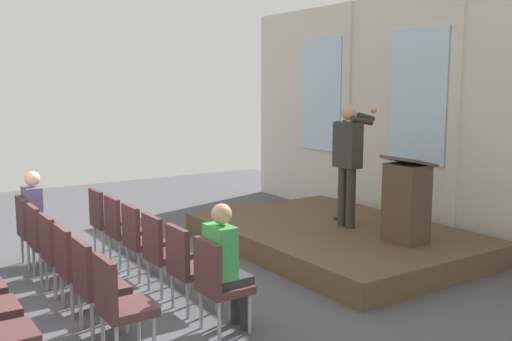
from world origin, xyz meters
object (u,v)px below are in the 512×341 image
chair_r0_c4 (187,263)px  chair_r1_c0 (31,226)px  chair_r0_c5 (218,280)px  chair_r1_c5 (118,301)px  audience_r1_c0 (37,213)px  lectern (406,201)px  mic_stand (343,198)px  chair_r1_c3 (74,263)px  chair_r1_c4 (94,280)px  chair_r0_c0 (104,217)px  chair_r1_c2 (58,249)px  chair_r1_c1 (44,237)px  audience_r0_c5 (225,261)px  chair_r0_c1 (121,226)px  chair_r0_c2 (140,237)px  speaker (348,157)px  chair_r0_c3 (162,249)px

chair_r0_c4 → chair_r1_c0: same height
chair_r0_c5 → chair_r1_c5: same height
audience_r1_c0 → lectern: bearing=55.8°
mic_stand → chair_r1_c3: 4.43m
chair_r1_c5 → chair_r1_c4: bearing=180.0°
chair_r0_c0 → chair_r1_c2: size_ratio=1.00×
chair_r1_c0 → chair_r1_c1: bearing=0.0°
audience_r0_c5 → chair_r1_c2: bearing=-151.0°
chair_r0_c5 → chair_r1_c0: 3.40m
chair_r1_c3 → chair_r1_c4: same height
chair_r0_c1 → audience_r0_c5: audience_r0_c5 is taller
audience_r0_c5 → chair_r1_c1: size_ratio=1.36×
audience_r0_c5 → chair_r1_c5: (0.00, -1.08, -0.18)m
mic_stand → chair_r1_c2: bearing=-89.7°
chair_r0_c0 → chair_r0_c4: (2.60, 0.00, 0.00)m
chair_r0_c5 → audience_r1_c0: bearing=-164.3°
chair_r0_c4 → audience_r1_c0: size_ratio=0.74×
mic_stand → audience_r0_c5: 3.84m
chair_r1_c3 → chair_r1_c4: 0.65m
chair_r1_c4 → chair_r1_c3: bearing=180.0°
lectern → chair_r1_c0: 5.01m
chair_r0_c2 → chair_r1_c4: size_ratio=1.00×
speaker → mic_stand: (-0.40, 0.28, -0.71)m
chair_r0_c0 → chair_r1_c4: (2.60, -1.00, 0.00)m
speaker → chair_r0_c4: (0.92, -3.10, -0.83)m
mic_stand → audience_r1_c0: (-1.28, -4.30, 0.05)m
audience_r1_c0 → chair_r1_c1: (0.65, -0.08, -0.18)m
chair_r0_c3 → audience_r0_c5: size_ratio=0.73×
chair_r0_c5 → chair_r1_c5: 1.00m
chair_r0_c2 → chair_r1_c0: bearing=-142.5°
chair_r1_c2 → chair_r1_c4: bearing=0.0°
speaker → chair_r1_c0: speaker is taller
chair_r0_c3 → chair_r1_c4: size_ratio=1.00×
chair_r0_c4 → chair_r1_c5: bearing=-56.9°
speaker → chair_r0_c4: 3.34m
chair_r1_c2 → chair_r1_c1: bearing=180.0°
lectern → chair_r0_c3: size_ratio=1.23×
chair_r1_c4 → chair_r0_c0: bearing=159.0°
audience_r1_c0 → chair_r0_c0: bearing=90.0°
chair_r1_c2 → chair_r1_c5: (1.95, 0.00, 0.00)m
mic_stand → audience_r0_c5: size_ratio=1.21×
audience_r1_c0 → chair_r1_c5: audience_r1_c0 is taller
chair_r0_c3 → chair_r0_c2: bearing=180.0°
chair_r0_c0 → audience_r1_c0: (0.00, -0.92, 0.18)m
speaker → chair_r0_c3: speaker is taller
chair_r1_c4 → audience_r0_c5: bearing=59.0°
audience_r0_c5 → chair_r1_c4: size_ratio=1.36×
chair_r1_c1 → chair_r1_c5: bearing=0.0°
chair_r0_c3 → chair_r1_c0: size_ratio=1.00×
lectern → speaker: bearing=-176.8°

